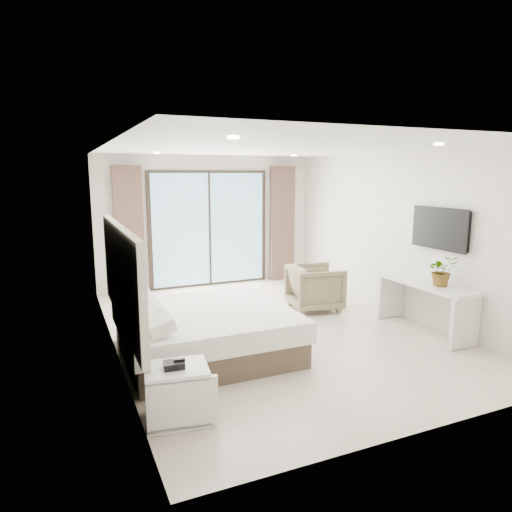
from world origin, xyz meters
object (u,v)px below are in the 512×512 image
(nightstand, at_px, (177,394))
(console_desk, at_px, (425,295))
(bed, at_px, (204,331))
(armchair, at_px, (315,285))

(nightstand, bearing_deg, console_desk, 22.31)
(bed, bearing_deg, nightstand, -116.39)
(nightstand, height_order, console_desk, console_desk)
(bed, relative_size, armchair, 2.51)
(console_desk, height_order, armchair, armchair)
(console_desk, distance_m, armchair, 1.88)
(armchair, bearing_deg, console_desk, -141.19)
(bed, distance_m, nightstand, 1.65)
(armchair, bearing_deg, bed, 125.57)
(armchair, bearing_deg, nightstand, 139.91)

